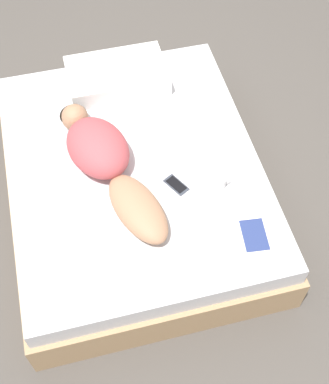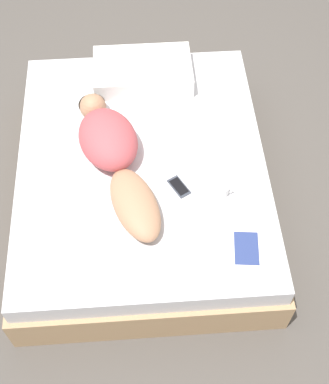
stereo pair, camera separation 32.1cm
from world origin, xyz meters
name	(u,v)px [view 2 (the right image)]	position (x,y,z in m)	size (l,w,h in m)	color
ground_plane	(143,199)	(0.00, 0.00, 0.00)	(12.00, 12.00, 0.00)	#4C4742
bed	(142,180)	(0.00, 0.00, 0.22)	(1.64, 2.03, 0.45)	tan
person	(113,152)	(-0.17, -0.01, 0.55)	(0.60, 1.21, 0.24)	#A37556
open_magazine	(228,248)	(0.47, -0.68, 0.46)	(0.46, 0.35, 0.01)	silver
coffee_mug	(222,191)	(0.48, -0.31, 0.49)	(0.10, 0.07, 0.08)	white
cell_phone	(178,187)	(0.22, -0.23, 0.46)	(0.15, 0.18, 0.01)	#333842
pillow	(142,71)	(0.05, 0.73, 0.52)	(0.69, 0.42, 0.14)	white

